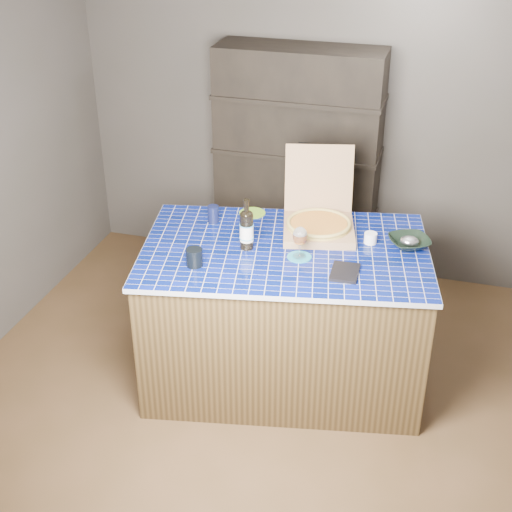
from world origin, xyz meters
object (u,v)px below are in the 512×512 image
(pizza_box, at_px, (319,222))
(kitchen_island, at_px, (284,313))
(mead_bottle, at_px, (247,229))
(wine_glass, at_px, (300,237))
(dvd_case, at_px, (345,272))
(bowl, at_px, (409,242))

(pizza_box, bearing_deg, kitchen_island, -130.70)
(mead_bottle, bearing_deg, wine_glass, -4.44)
(pizza_box, bearing_deg, mead_bottle, -150.83)
(mead_bottle, height_order, dvd_case, mead_bottle)
(pizza_box, height_order, mead_bottle, pizza_box)
(kitchen_island, distance_m, bowl, 0.88)
(dvd_case, bearing_deg, bowl, 51.09)
(pizza_box, height_order, dvd_case, pizza_box)
(kitchen_island, distance_m, mead_bottle, 0.63)
(mead_bottle, bearing_deg, bowl, 17.13)
(pizza_box, xyz_separation_m, mead_bottle, (-0.36, -0.33, 0.06))
(kitchen_island, xyz_separation_m, bowl, (0.70, 0.22, 0.49))
(pizza_box, bearing_deg, bowl, -18.44)
(pizza_box, distance_m, wine_glass, 0.37)
(wine_glass, xyz_separation_m, bowl, (0.59, 0.31, -0.11))
(bowl, bearing_deg, pizza_box, 174.97)
(pizza_box, distance_m, mead_bottle, 0.49)
(wine_glass, bearing_deg, kitchen_island, 140.68)
(kitchen_island, distance_m, wine_glass, 0.61)
(kitchen_island, height_order, pizza_box, pizza_box)
(bowl, bearing_deg, dvd_case, -126.72)
(pizza_box, relative_size, bowl, 2.55)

